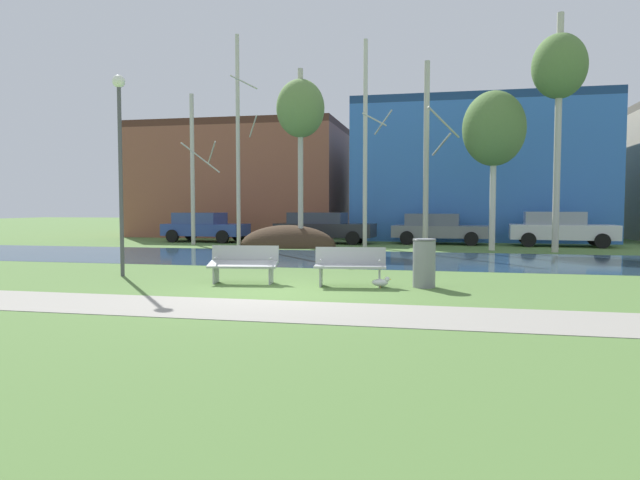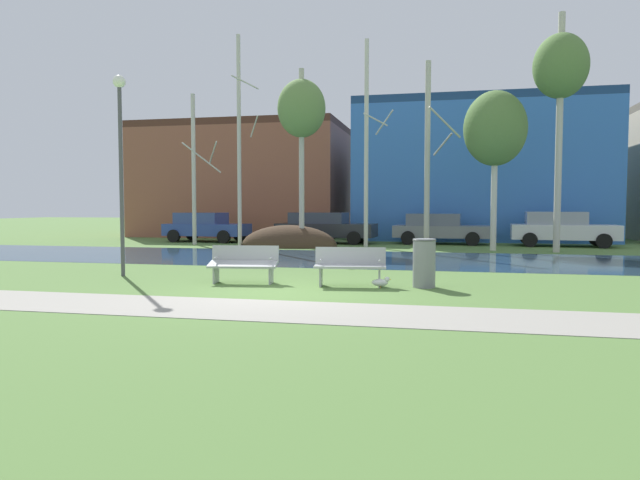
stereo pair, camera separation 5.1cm
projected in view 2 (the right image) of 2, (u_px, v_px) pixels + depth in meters
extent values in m
plane|color=#517538|center=(355.00, 254.00, 21.63)|extent=(120.00, 120.00, 0.00)
cube|color=gray|center=(249.00, 309.00, 9.94)|extent=(60.00, 1.98, 0.01)
cube|color=#284256|center=(346.00, 258.00, 19.66)|extent=(80.00, 6.54, 0.01)
ellipsoid|color=#423021|center=(289.00, 247.00, 25.37)|extent=(4.35, 2.44, 1.93)
cube|color=#9EA0A3|center=(243.00, 264.00, 13.26)|extent=(1.65, 0.67, 0.15)
cube|color=#9EA0A3|center=(245.00, 254.00, 13.52)|extent=(1.60, 0.28, 0.40)
cube|color=#9EA0A3|center=(216.00, 273.00, 13.39)|extent=(0.09, 0.43, 0.45)
cube|color=#9EA0A3|center=(271.00, 274.00, 13.27)|extent=(0.09, 0.43, 0.45)
cylinder|color=#9EA0A3|center=(215.00, 258.00, 13.33)|extent=(0.08, 0.28, 0.04)
cylinder|color=#9EA0A3|center=(271.00, 258.00, 13.21)|extent=(0.08, 0.28, 0.04)
cube|color=#9EA0A3|center=(350.00, 267.00, 12.72)|extent=(1.65, 0.67, 0.05)
cube|color=#9EA0A3|center=(350.00, 256.00, 12.98)|extent=(1.60, 0.28, 0.40)
cube|color=#9EA0A3|center=(321.00, 276.00, 12.85)|extent=(0.09, 0.43, 0.45)
cube|color=#9EA0A3|center=(379.00, 277.00, 12.73)|extent=(0.09, 0.43, 0.45)
cylinder|color=#9EA0A3|center=(321.00, 260.00, 12.79)|extent=(0.08, 0.28, 0.04)
cylinder|color=#9EA0A3|center=(379.00, 261.00, 12.67)|extent=(0.08, 0.28, 0.04)
cylinder|color=gray|center=(424.00, 263.00, 12.64)|extent=(0.50, 0.50, 1.08)
torus|color=#494A4C|center=(424.00, 240.00, 12.61)|extent=(0.52, 0.52, 0.04)
ellipsoid|color=white|center=(380.00, 283.00, 12.53)|extent=(0.36, 0.16, 0.16)
sphere|color=white|center=(387.00, 279.00, 12.49)|extent=(0.11, 0.11, 0.11)
cone|color=gold|center=(390.00, 279.00, 12.47)|extent=(0.06, 0.04, 0.04)
cylinder|color=gold|center=(380.00, 286.00, 12.49)|extent=(0.01, 0.01, 0.10)
cylinder|color=gold|center=(381.00, 286.00, 12.56)|extent=(0.01, 0.01, 0.10)
cylinder|color=#4C4C51|center=(121.00, 183.00, 14.59)|extent=(0.10, 0.10, 4.81)
sphere|color=white|center=(119.00, 81.00, 14.44)|extent=(0.32, 0.32, 0.32)
cylinder|color=beige|center=(194.00, 170.00, 26.62)|extent=(0.19, 0.19, 7.00)
cylinder|color=beige|center=(213.00, 153.00, 26.91)|extent=(0.98, 1.39, 0.93)
cylinder|color=beige|center=(202.00, 158.00, 25.67)|extent=(1.36, 1.32, 1.30)
cylinder|color=beige|center=(239.00, 142.00, 25.23)|extent=(0.18, 0.18, 9.32)
cylinder|color=beige|center=(254.00, 127.00, 25.45)|extent=(0.71, 1.00, 0.85)
cylinder|color=beige|center=(245.00, 82.00, 24.51)|extent=(0.97, 0.94, 0.49)
cylinder|color=#BCB7A8|center=(302.00, 159.00, 24.65)|extent=(0.23, 0.23, 7.70)
ellipsoid|color=#668947|center=(302.00, 108.00, 24.52)|extent=(2.07, 2.07, 2.49)
cylinder|color=beige|center=(366.00, 144.00, 25.06)|extent=(0.19, 0.19, 9.07)
cylinder|color=beige|center=(384.00, 123.00, 25.34)|extent=(0.94, 1.33, 0.92)
cylinder|color=beige|center=(376.00, 120.00, 24.44)|extent=(0.97, 0.94, 0.49)
cylinder|color=#BCB7A8|center=(427.00, 155.00, 24.57)|extent=(0.24, 0.24, 8.01)
cylinder|color=#BCB7A8|center=(443.00, 145.00, 24.83)|extent=(0.84, 1.17, 0.88)
cylinder|color=#BCB7A8|center=(445.00, 122.00, 23.61)|extent=(1.35, 1.31, 1.19)
cylinder|color=beige|center=(494.00, 173.00, 23.05)|extent=(0.25, 0.25, 6.32)
ellipsoid|color=#567A3D|center=(495.00, 128.00, 22.95)|extent=(2.51, 2.51, 3.01)
cylinder|color=#BCB7A8|center=(559.00, 134.00, 22.04)|extent=(0.26, 0.26, 9.21)
ellipsoid|color=#567A3D|center=(561.00, 66.00, 21.89)|extent=(2.07, 2.07, 2.48)
cube|color=#2D4793|center=(207.00, 230.00, 28.82)|extent=(4.24, 2.12, 0.59)
cube|color=#32457F|center=(201.00, 218.00, 28.88)|extent=(2.42, 1.78, 0.57)
cylinder|color=black|center=(240.00, 235.00, 29.35)|extent=(0.65, 0.26, 0.64)
cylinder|color=black|center=(224.00, 237.00, 27.57)|extent=(0.65, 0.26, 0.64)
cylinder|color=black|center=(192.00, 234.00, 30.10)|extent=(0.65, 0.26, 0.64)
cylinder|color=black|center=(174.00, 236.00, 28.33)|extent=(0.65, 0.26, 0.64)
cube|color=#282B30|center=(326.00, 230.00, 27.70)|extent=(4.88, 2.10, 0.64)
cube|color=#2F3648|center=(319.00, 218.00, 27.77)|extent=(2.77, 1.74, 0.53)
cylinder|color=black|center=(362.00, 236.00, 28.13)|extent=(0.65, 0.26, 0.64)
cylinder|color=black|center=(354.00, 238.00, 26.43)|extent=(0.65, 0.26, 0.64)
cylinder|color=black|center=(301.00, 235.00, 29.00)|extent=(0.65, 0.26, 0.64)
cylinder|color=black|center=(290.00, 237.00, 27.30)|extent=(0.65, 0.26, 0.64)
cube|color=slate|center=(441.00, 231.00, 27.04)|extent=(4.53, 2.01, 0.56)
cube|color=slate|center=(434.00, 220.00, 27.11)|extent=(2.57, 1.68, 0.56)
cylinder|color=black|center=(473.00, 237.00, 27.48)|extent=(0.65, 0.26, 0.64)
cylinder|color=black|center=(473.00, 239.00, 25.83)|extent=(0.65, 0.26, 0.64)
cylinder|color=black|center=(412.00, 236.00, 28.29)|extent=(0.65, 0.26, 0.64)
cylinder|color=black|center=(408.00, 238.00, 26.64)|extent=(0.65, 0.26, 0.64)
cube|color=silver|center=(564.00, 232.00, 25.47)|extent=(4.60, 2.04, 0.65)
cube|color=#949AAC|center=(556.00, 218.00, 25.53)|extent=(2.62, 1.70, 0.58)
cylinder|color=black|center=(596.00, 239.00, 25.91)|extent=(0.65, 0.26, 0.64)
cylinder|color=black|center=(604.00, 241.00, 24.24)|extent=(0.65, 0.26, 0.64)
cylinder|color=black|center=(527.00, 238.00, 26.73)|extent=(0.65, 0.26, 0.64)
cylinder|color=black|center=(530.00, 240.00, 25.07)|extent=(0.65, 0.26, 0.64)
cube|color=brown|center=(247.00, 184.00, 35.55)|extent=(12.20, 7.96, 6.33)
cube|color=#4E2C21|center=(246.00, 130.00, 35.35)|extent=(12.20, 7.96, 0.40)
cube|color=#3870C6|center=(477.00, 176.00, 32.33)|extent=(13.02, 9.21, 7.01)
cube|color=navy|center=(478.00, 110.00, 32.11)|extent=(13.02, 9.21, 0.40)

